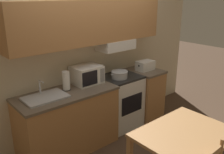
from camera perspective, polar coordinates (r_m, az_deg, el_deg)
ground_plane at (r=4.41m, az=-5.33°, el=-11.37°), size 16.00×16.00×0.00m
wall_back at (r=3.83m, az=-5.32°, el=8.18°), size 4.94×0.38×2.55m
lower_counter_main at (r=3.69m, az=-10.02°, el=-9.92°), size 1.42×0.64×0.90m
lower_counter_right_stub at (r=4.62m, az=7.30°, el=-3.72°), size 0.49×0.64×0.90m
stove_range at (r=4.26m, az=1.86°, el=-5.58°), size 0.64×0.57×0.90m
cooking_pot at (r=3.99m, az=1.71°, el=0.62°), size 0.35×0.27×0.12m
microwave at (r=3.77m, az=-5.78°, el=0.56°), size 0.42×0.36×0.27m
toaster at (r=4.44m, az=7.61°, el=2.64°), size 0.33×0.20×0.17m
sink_basin at (r=3.37m, az=-15.02°, el=-4.45°), size 0.55×0.37×0.22m
paper_towel_roll at (r=3.54m, az=-10.45°, el=-0.86°), size 0.12×0.12×0.27m
dining_table at (r=2.99m, az=16.32°, el=-13.71°), size 1.06×0.83×0.74m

